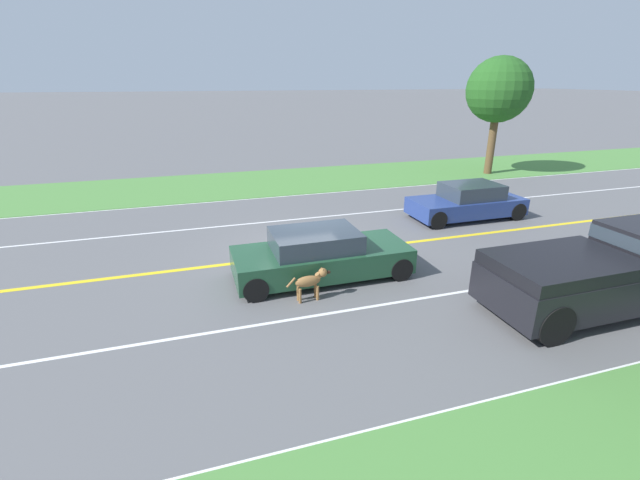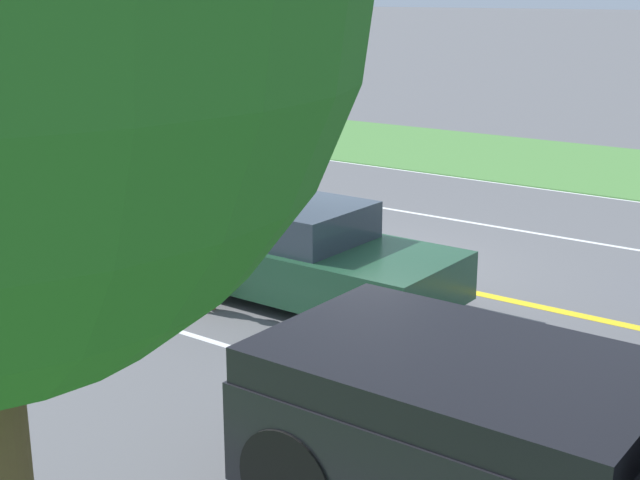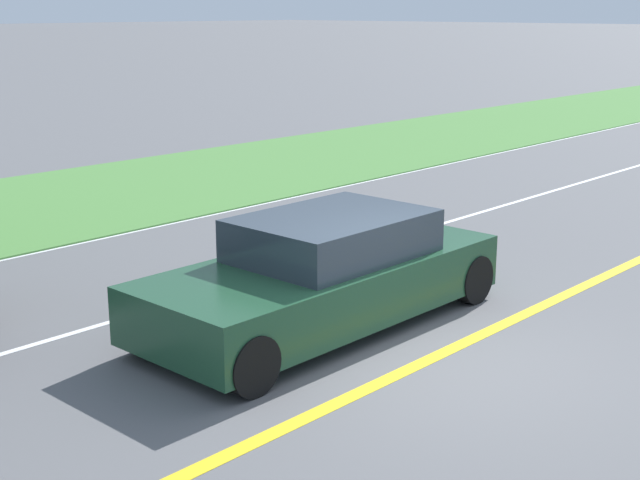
% 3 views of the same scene
% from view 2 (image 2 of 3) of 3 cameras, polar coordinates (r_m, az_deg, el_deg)
% --- Properties ---
extents(ground_plane, '(400.00, 400.00, 0.00)m').
position_cam_2_polar(ground_plane, '(13.58, 2.35, -1.77)').
color(ground_plane, '#5B5B5E').
extents(centre_divider_line, '(0.18, 160.00, 0.01)m').
position_cam_2_polar(centre_divider_line, '(13.58, 2.35, -1.76)').
color(centre_divider_line, yellow).
rests_on(centre_divider_line, ground).
extents(lane_edge_line_left, '(0.14, 160.00, 0.01)m').
position_cam_2_polar(lane_edge_line_left, '(19.59, 13.97, 3.22)').
color(lane_edge_line_left, white).
rests_on(lane_edge_line_left, ground).
extents(lane_dash_same_dir, '(0.10, 160.00, 0.01)m').
position_cam_2_polar(lane_dash_same_dir, '(11.03, -8.00, -6.11)').
color(lane_dash_same_dir, white).
rests_on(lane_dash_same_dir, ground).
extents(lane_dash_oncoming, '(0.10, 160.00, 0.01)m').
position_cam_2_polar(lane_dash_oncoming, '(16.49, 9.21, 1.19)').
color(lane_dash_oncoming, white).
rests_on(lane_dash_oncoming, ground).
extents(grass_verge_left, '(6.00, 160.00, 0.03)m').
position_cam_2_polar(grass_verge_left, '(22.34, 16.99, 4.52)').
color(grass_verge_left, '#4C843D').
rests_on(grass_verge_left, ground).
extents(ego_car, '(1.88, 4.65, 1.31)m').
position_cam_2_polar(ego_car, '(12.21, -1.89, -0.76)').
color(ego_car, '#1E472D').
rests_on(ego_car, ground).
extents(dog, '(0.26, 1.12, 0.80)m').
position_cam_2_polar(dog, '(11.78, -7.67, -2.09)').
color(dog, olive).
rests_on(dog, ground).
extents(pickup_truck, '(2.04, 5.32, 1.83)m').
position_cam_2_polar(pickup_truck, '(6.66, 19.50, -13.27)').
color(pickup_truck, black).
rests_on(pickup_truck, ground).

